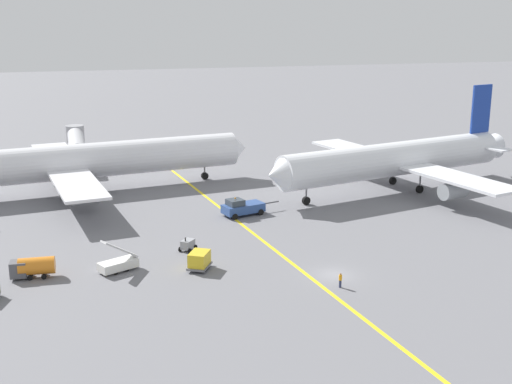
{
  "coord_description": "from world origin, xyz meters",
  "views": [
    {
      "loc": [
        -28.24,
        -67.34,
        29.2
      ],
      "look_at": [
        -2.66,
        23.72,
        4.0
      ],
      "focal_mm": 47.23,
      "sensor_mm": 36.0,
      "label": 1
    }
  ],
  "objects_px": {
    "gse_fuel_bowser_stubby": "(32,267)",
    "airliner_at_gate_left": "(79,162)",
    "ground_crew_marshaller_foreground": "(340,280)",
    "gse_gpu_cart_small": "(188,244)",
    "jet_bridge": "(76,140)",
    "pushback_tug": "(242,207)",
    "gse_container_dolly_flat": "(199,260)",
    "gse_stair_truck_yellow": "(118,263)",
    "airliner_being_pushed": "(395,160)"
  },
  "relations": [
    {
      "from": "pushback_tug",
      "to": "gse_gpu_cart_small",
      "type": "distance_m",
      "value": 16.76
    },
    {
      "from": "gse_stair_truck_yellow",
      "to": "ground_crew_marshaller_foreground",
      "type": "xyz_separation_m",
      "value": [
        23.08,
        -11.52,
        -0.14
      ]
    },
    {
      "from": "ground_crew_marshaller_foreground",
      "to": "gse_stair_truck_yellow",
      "type": "bearing_deg",
      "value": 153.49
    },
    {
      "from": "airliner_at_gate_left",
      "to": "airliner_being_pushed",
      "type": "distance_m",
      "value": 53.0
    },
    {
      "from": "pushback_tug",
      "to": "ground_crew_marshaller_foreground",
      "type": "distance_m",
      "value": 29.59
    },
    {
      "from": "jet_bridge",
      "to": "pushback_tug",
      "type": "bearing_deg",
      "value": -63.14
    },
    {
      "from": "airliner_at_gate_left",
      "to": "gse_container_dolly_flat",
      "type": "height_order",
      "value": "airliner_at_gate_left"
    },
    {
      "from": "gse_fuel_bowser_stubby",
      "to": "airliner_being_pushed",
      "type": "bearing_deg",
      "value": 22.92
    },
    {
      "from": "gse_container_dolly_flat",
      "to": "jet_bridge",
      "type": "distance_m",
      "value": 66.13
    },
    {
      "from": "airliner_at_gate_left",
      "to": "gse_container_dolly_flat",
      "type": "bearing_deg",
      "value": -72.83
    },
    {
      "from": "airliner_being_pushed",
      "to": "gse_fuel_bowser_stubby",
      "type": "bearing_deg",
      "value": -157.08
    },
    {
      "from": "airliner_being_pushed",
      "to": "pushback_tug",
      "type": "bearing_deg",
      "value": -166.1
    },
    {
      "from": "gse_container_dolly_flat",
      "to": "gse_fuel_bowser_stubby",
      "type": "bearing_deg",
      "value": 172.26
    },
    {
      "from": "ground_crew_marshaller_foreground",
      "to": "jet_bridge",
      "type": "distance_m",
      "value": 78.98
    },
    {
      "from": "gse_container_dolly_flat",
      "to": "gse_gpu_cart_small",
      "type": "distance_m",
      "value": 6.83
    },
    {
      "from": "gse_fuel_bowser_stubby",
      "to": "ground_crew_marshaller_foreground",
      "type": "relative_size",
      "value": 2.95
    },
    {
      "from": "airliner_being_pushed",
      "to": "ground_crew_marshaller_foreground",
      "type": "height_order",
      "value": "airliner_being_pushed"
    },
    {
      "from": "pushback_tug",
      "to": "gse_stair_truck_yellow",
      "type": "xyz_separation_m",
      "value": [
        -19.55,
        -17.87,
        -0.21
      ]
    },
    {
      "from": "pushback_tug",
      "to": "jet_bridge",
      "type": "distance_m",
      "value": 50.54
    },
    {
      "from": "gse_gpu_cart_small",
      "to": "ground_crew_marshaller_foreground",
      "type": "relative_size",
      "value": 1.56
    },
    {
      "from": "gse_gpu_cart_small",
      "to": "airliner_at_gate_left",
      "type": "bearing_deg",
      "value": 110.12
    },
    {
      "from": "airliner_being_pushed",
      "to": "gse_stair_truck_yellow",
      "type": "distance_m",
      "value": 54.23
    },
    {
      "from": "gse_stair_truck_yellow",
      "to": "airliner_being_pushed",
      "type": "bearing_deg",
      "value": 27.43
    },
    {
      "from": "gse_stair_truck_yellow",
      "to": "pushback_tug",
      "type": "bearing_deg",
      "value": 42.42
    },
    {
      "from": "pushback_tug",
      "to": "gse_gpu_cart_small",
      "type": "relative_size",
      "value": 3.58
    },
    {
      "from": "gse_fuel_bowser_stubby",
      "to": "airliner_at_gate_left",
      "type": "bearing_deg",
      "value": 80.53
    },
    {
      "from": "pushback_tug",
      "to": "gse_fuel_bowser_stubby",
      "type": "relative_size",
      "value": 1.89
    },
    {
      "from": "ground_crew_marshaller_foreground",
      "to": "airliner_being_pushed",
      "type": "bearing_deg",
      "value": 55.64
    },
    {
      "from": "pushback_tug",
      "to": "ground_crew_marshaller_foreground",
      "type": "height_order",
      "value": "pushback_tug"
    },
    {
      "from": "gse_container_dolly_flat",
      "to": "ground_crew_marshaller_foreground",
      "type": "xyz_separation_m",
      "value": [
        13.86,
        -9.52,
        -0.29
      ]
    },
    {
      "from": "gse_fuel_bowser_stubby",
      "to": "jet_bridge",
      "type": "xyz_separation_m",
      "value": [
        6.35,
        62.31,
        3.09
      ]
    },
    {
      "from": "airliner_at_gate_left",
      "to": "ground_crew_marshaller_foreground",
      "type": "distance_m",
      "value": 56.63
    },
    {
      "from": "pushback_tug",
      "to": "gse_gpu_cart_small",
      "type": "xyz_separation_m",
      "value": [
        -10.51,
        -13.05,
        -0.45
      ]
    },
    {
      "from": "airliner_being_pushed",
      "to": "gse_fuel_bowser_stubby",
      "type": "height_order",
      "value": "airliner_being_pushed"
    },
    {
      "from": "gse_stair_truck_yellow",
      "to": "jet_bridge",
      "type": "xyz_separation_m",
      "value": [
        -3.24,
        62.87,
        3.4
      ]
    },
    {
      "from": "gse_stair_truck_yellow",
      "to": "jet_bridge",
      "type": "height_order",
      "value": "jet_bridge"
    },
    {
      "from": "pushback_tug",
      "to": "gse_container_dolly_flat",
      "type": "xyz_separation_m",
      "value": [
        -10.33,
        -19.86,
        -0.07
      ]
    },
    {
      "from": "pushback_tug",
      "to": "jet_bridge",
      "type": "xyz_separation_m",
      "value": [
        -22.79,
        45.0,
        3.19
      ]
    },
    {
      "from": "airliner_being_pushed",
      "to": "gse_gpu_cart_small",
      "type": "xyz_separation_m",
      "value": [
        -38.94,
        -20.08,
        -4.58
      ]
    },
    {
      "from": "airliner_at_gate_left",
      "to": "jet_bridge",
      "type": "bearing_deg",
      "value": 89.93
    },
    {
      "from": "gse_gpu_cart_small",
      "to": "pushback_tug",
      "type": "bearing_deg",
      "value": 51.16
    },
    {
      "from": "gse_gpu_cart_small",
      "to": "gse_stair_truck_yellow",
      "type": "bearing_deg",
      "value": -151.97
    },
    {
      "from": "gse_stair_truck_yellow",
      "to": "gse_gpu_cart_small",
      "type": "height_order",
      "value": "gse_stair_truck_yellow"
    },
    {
      "from": "airliner_being_pushed",
      "to": "ground_crew_marshaller_foreground",
      "type": "xyz_separation_m",
      "value": [
        -24.9,
        -36.41,
        -4.49
      ]
    },
    {
      "from": "airliner_at_gate_left",
      "to": "gse_stair_truck_yellow",
      "type": "relative_size",
      "value": 12.14
    },
    {
      "from": "gse_container_dolly_flat",
      "to": "gse_fuel_bowser_stubby",
      "type": "xyz_separation_m",
      "value": [
        -18.81,
        2.56,
        0.16
      ]
    },
    {
      "from": "airliner_at_gate_left",
      "to": "gse_fuel_bowser_stubby",
      "type": "height_order",
      "value": "airliner_at_gate_left"
    },
    {
      "from": "airliner_at_gate_left",
      "to": "jet_bridge",
      "type": "height_order",
      "value": "airliner_at_gate_left"
    },
    {
      "from": "pushback_tug",
      "to": "airliner_being_pushed",
      "type": "bearing_deg",
      "value": 13.9
    },
    {
      "from": "ground_crew_marshaller_foreground",
      "to": "gse_gpu_cart_small",
      "type": "bearing_deg",
      "value": 130.68
    }
  ]
}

